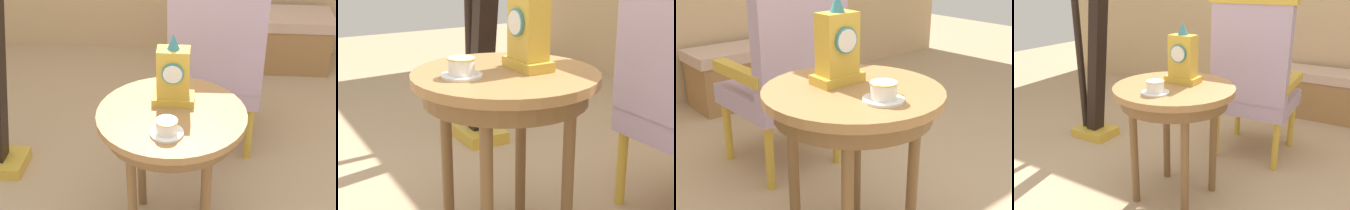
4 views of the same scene
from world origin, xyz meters
The scene contains 5 objects.
side_table centered at (-0.04, 0.08, 0.61)m, with size 0.67×0.67×0.69m.
teacup_left centered at (-0.05, -0.09, 0.72)m, with size 0.14×0.14×0.07m.
mantel_clock centered at (-0.04, 0.17, 0.83)m, with size 0.19×0.11×0.34m.
armchair centered at (0.16, 0.80, 0.59)m, with size 0.56×0.54×1.14m.
window_bench centered at (0.57, 1.95, 0.22)m, with size 1.02×0.40×0.44m.
Camera 3 is at (-1.05, -1.08, 1.20)m, focal length 47.35 mm.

